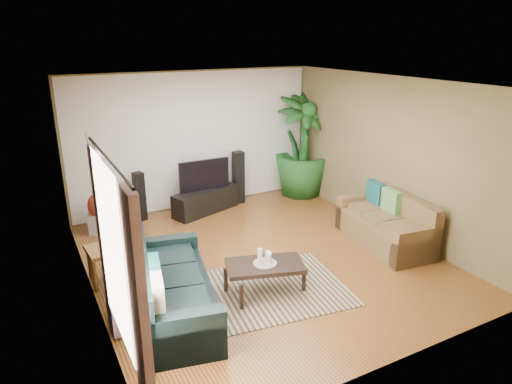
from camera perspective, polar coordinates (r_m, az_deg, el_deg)
floor at (r=7.22m, az=0.75°, el=-8.37°), size 5.50×5.50×0.00m
ceiling at (r=6.44m, az=0.86°, el=13.49°), size 5.50×5.50×0.00m
wall_back at (r=9.13m, az=-7.57°, el=6.40°), size 5.00×0.00×5.00m
wall_front at (r=4.65m, az=17.44°, el=-6.99°), size 5.00×0.00×5.00m
wall_left at (r=5.98m, az=-20.71°, el=-1.50°), size 0.00×5.50×5.50m
wall_right at (r=8.16m, az=16.42°, el=4.27°), size 0.00×5.50×5.50m
backwall_panel at (r=9.12m, az=-7.55°, el=6.39°), size 4.90×0.00×4.90m
window_pane at (r=4.49m, az=-17.58°, el=-7.24°), size 0.00×1.80×1.80m
curtain_near at (r=3.98m, az=-14.31°, el=-14.73°), size 0.08×0.35×2.20m
curtain_far at (r=5.28m, az=-18.38°, el=-6.30°), size 0.08×0.35×2.20m
curtain_rod at (r=4.20m, az=-18.13°, el=3.99°), size 0.03×1.90×0.03m
sofa_left at (r=5.84m, az=-10.36°, el=-11.04°), size 1.34×2.27×0.85m
sofa_right at (r=7.85m, az=15.79°, el=-3.38°), size 1.03×1.87×0.85m
area_rug at (r=6.39m, az=0.86°, el=-12.23°), size 2.45×1.89×0.01m
coffee_table at (r=6.29m, az=1.12°, el=-10.64°), size 1.15×0.84×0.42m
candle_tray at (r=6.18m, az=1.13°, el=-8.89°), size 0.32×0.32×0.01m
candle_tall at (r=6.13m, az=0.51°, el=-7.99°), size 0.07×0.07×0.21m
candle_mid at (r=6.13m, az=1.65°, el=-8.24°), size 0.07×0.07×0.16m
candle_short at (r=6.22m, az=1.43°, el=-7.93°), size 0.07×0.07×0.13m
tv_stand at (r=9.03m, az=-6.32°, el=-1.11°), size 1.44×0.84×0.46m
television at (r=8.88m, az=-6.50°, el=2.14°), size 1.01×0.06×0.60m
speaker_left at (r=8.80m, az=-14.33°, el=-0.53°), size 0.21×0.22×0.93m
speaker_right at (r=9.42m, az=-2.21°, el=1.86°), size 0.20×0.22×1.08m
potted_plant at (r=9.83m, az=5.80°, el=5.76°), size 1.22×1.22×2.16m
plant_pot at (r=10.08m, az=5.62°, el=0.63°), size 0.40×0.40×0.31m
pedestal at (r=8.57m, az=-19.06°, el=-3.66°), size 0.40×0.40×0.34m
vase at (r=8.45m, az=-19.29°, el=-1.63°), size 0.31×0.31×0.43m
side_table at (r=6.83m, az=-18.09°, el=-8.59°), size 0.53×0.53×0.52m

